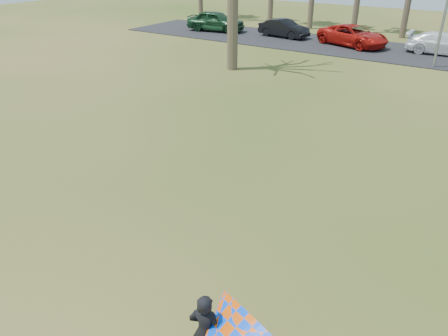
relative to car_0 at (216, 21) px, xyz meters
The scene contains 6 objects.
ground 29.74m from the car_0, 57.33° to the right, with size 100.00×100.00×0.00m, color #264B10.
parking_strip 16.07m from the car_0, ahead, with size 46.00×7.00×0.06m, color black.
car_0 is the anchor object (origin of this frame).
car_1 6.14m from the car_0, ahead, with size 1.44×4.13×1.36m, color black.
car_2 11.83m from the car_0, ahead, with size 2.42×5.25×1.46m, color #B6150E.
car_3 17.87m from the car_0, ahead, with size 1.94×4.78×1.39m, color white.
Camera 1 is at (5.92, -6.96, 6.57)m, focal length 35.00 mm.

